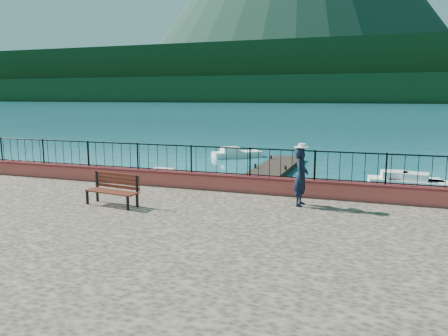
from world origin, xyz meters
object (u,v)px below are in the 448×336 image
Objects in this scene: person at (301,177)px; park_bench at (113,196)px; boat_0 at (169,177)px; boat_1 at (426,182)px; boat_3 at (237,152)px; boat_2 at (405,179)px.

park_bench is at bearing 112.06° from person.
boat_0 is 12.72m from boat_1.
park_bench is 19.75m from boat_3.
boat_2 is (-0.94, 0.38, 0.00)m from boat_1.
person is 10.98m from boat_1.
park_bench is 9.19m from boat_0.
boat_1 and boat_2 have the same top height.
person reaches higher than boat_2.
boat_3 is (0.23, 10.80, 0.00)m from boat_0.
park_bench reaches higher than boat_1.
boat_1 is 0.92× the size of boat_3.
person is 10.59m from boat_0.
boat_0 is (-2.46, 8.79, -1.09)m from park_bench.
boat_2 is (11.43, 3.36, 0.00)m from boat_0.
park_bench is 5.76m from person.
boat_2 is at bearing 19.66° from boat_0.
person reaches higher than boat_3.
boat_1 is 0.96× the size of boat_2.
person is at bearing -37.93° from boat_0.
boat_0 is at bearing -169.67° from boat_2.
park_bench is 1.01× the size of person.
person is 0.49× the size of boat_3.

